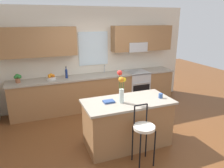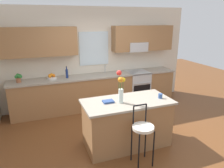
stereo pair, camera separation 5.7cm
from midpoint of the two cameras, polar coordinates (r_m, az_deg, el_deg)
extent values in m
plane|color=brown|center=(4.65, 2.95, -13.76)|extent=(14.00, 14.00, 0.00)
cube|color=beige|center=(6.02, -4.72, 7.19)|extent=(5.60, 0.12, 2.70)
cube|color=#996B42|center=(5.51, -18.60, 10.69)|extent=(1.79, 0.34, 0.70)
cube|color=#996B42|center=(6.28, 8.48, 12.08)|extent=(1.79, 0.34, 0.70)
cube|color=silver|center=(5.92, -4.59, 9.47)|extent=(0.82, 0.03, 0.90)
cube|color=#B7BABC|center=(6.18, 6.88, 9.92)|extent=(0.56, 0.36, 0.26)
cube|color=#996B42|center=(5.92, -3.54, -2.08)|extent=(4.50, 0.60, 0.88)
cube|color=#9E9384|center=(5.78, -3.62, 2.22)|extent=(4.56, 0.64, 0.04)
cube|color=#B7BABC|center=(5.88, -1.09, 2.00)|extent=(0.54, 0.38, 0.11)
cylinder|color=#B7BABC|center=(5.98, -1.61, 4.04)|extent=(0.02, 0.02, 0.22)
cylinder|color=#B7BABC|center=(5.90, -1.43, 4.95)|extent=(0.02, 0.12, 0.02)
cube|color=#B7BABC|center=(6.33, 7.01, -0.69)|extent=(0.60, 0.60, 0.92)
cube|color=black|center=(6.11, 8.25, -2.02)|extent=(0.52, 0.02, 0.40)
cylinder|color=#B7BABC|center=(6.00, 8.52, 0.23)|extent=(0.50, 0.02, 0.02)
cube|color=#996B42|center=(4.19, 4.40, -10.61)|extent=(1.60, 0.75, 0.88)
cube|color=#9E9384|center=(4.00, 4.55, -4.77)|extent=(1.68, 0.83, 0.04)
cylinder|color=black|center=(3.61, 7.68, -17.80)|extent=(0.02, 0.02, 0.66)
cylinder|color=black|center=(3.73, 11.51, -16.77)|extent=(0.02, 0.02, 0.66)
cylinder|color=black|center=(3.81, 5.71, -15.67)|extent=(0.02, 0.02, 0.66)
cylinder|color=black|center=(3.92, 9.37, -14.79)|extent=(0.02, 0.02, 0.66)
cylinder|color=silver|center=(3.58, 8.82, -11.49)|extent=(0.36, 0.36, 0.05)
cylinder|color=black|center=(3.55, 6.23, -8.27)|extent=(0.02, 0.02, 0.32)
cylinder|color=black|center=(3.66, 9.54, -7.65)|extent=(0.02, 0.02, 0.32)
cylinder|color=black|center=(3.54, 8.01, -5.62)|extent=(0.23, 0.02, 0.02)
cylinder|color=silver|center=(3.85, 2.82, -3.21)|extent=(0.09, 0.09, 0.26)
cylinder|color=#3D722D|center=(3.81, 3.38, -1.42)|extent=(0.01, 0.01, 0.36)
sphere|color=yellow|center=(3.76, 3.43, 1.15)|extent=(0.08, 0.08, 0.08)
cylinder|color=#3D722D|center=(3.81, 2.30, -0.48)|extent=(0.01, 0.01, 0.48)
sphere|color=red|center=(3.74, 2.35, 3.00)|extent=(0.09, 0.09, 0.09)
cylinder|color=#3D722D|center=(3.77, 2.72, -1.52)|extent=(0.01, 0.01, 0.37)
sphere|color=orange|center=(3.72, 2.76, 1.17)|extent=(0.10, 0.10, 0.10)
cylinder|color=#33518C|center=(4.20, 13.22, -3.14)|extent=(0.08, 0.08, 0.09)
cube|color=navy|center=(3.90, -0.61, -4.71)|extent=(0.20, 0.15, 0.03)
cylinder|color=silver|center=(5.55, -15.57, 1.52)|extent=(0.24, 0.24, 0.06)
sphere|color=orange|center=(5.54, -15.07, 2.22)|extent=(0.08, 0.08, 0.08)
sphere|color=orange|center=(5.59, -15.50, 2.31)|extent=(0.08, 0.08, 0.08)
sphere|color=orange|center=(5.56, -16.10, 2.20)|extent=(0.08, 0.08, 0.08)
sphere|color=orange|center=(5.50, -16.04, 2.04)|extent=(0.08, 0.08, 0.08)
sphere|color=orange|center=(5.53, -15.65, 2.46)|extent=(0.07, 0.07, 0.07)
cylinder|color=navy|center=(5.58, -11.73, 2.72)|extent=(0.06, 0.06, 0.22)
cylinder|color=navy|center=(5.54, -11.82, 4.18)|extent=(0.03, 0.03, 0.07)
cylinder|color=black|center=(5.53, -11.85, 4.59)|extent=(0.03, 0.03, 0.02)
cylinder|color=#9E5B3D|center=(5.54, -23.52, 0.94)|extent=(0.11, 0.11, 0.11)
sphere|color=#2D7A33|center=(5.51, -23.66, 2.08)|extent=(0.10, 0.10, 0.10)
sphere|color=#2D7A33|center=(5.53, -24.03, 1.77)|extent=(0.09, 0.09, 0.09)
sphere|color=#2D7A33|center=(5.51, -23.23, 1.90)|extent=(0.10, 0.10, 0.10)
camera|label=1|loc=(0.03, -89.66, 0.11)|focal=34.06mm
camera|label=2|loc=(0.03, 90.34, -0.11)|focal=34.06mm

